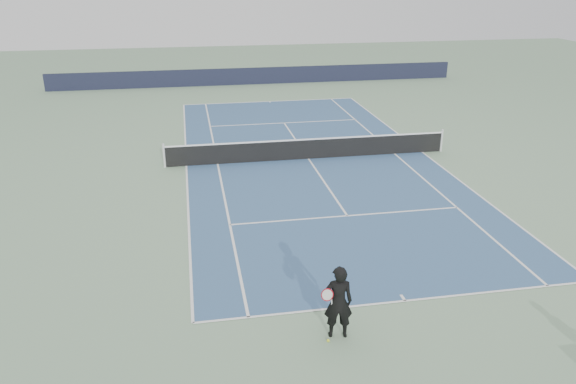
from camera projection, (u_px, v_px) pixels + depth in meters
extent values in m
plane|color=gray|center=(308.00, 159.00, 25.50)|extent=(80.00, 80.00, 0.00)
cube|color=#35567F|center=(308.00, 159.00, 25.50)|extent=(10.97, 23.77, 0.01)
cylinder|color=silver|center=(164.00, 156.00, 24.24)|extent=(0.10, 0.10, 1.07)
cylinder|color=silver|center=(442.00, 140.00, 26.36)|extent=(0.10, 0.10, 1.07)
cube|color=black|center=(309.00, 149.00, 25.33)|extent=(12.80, 0.03, 0.90)
cube|color=white|center=(309.00, 139.00, 25.15)|extent=(12.80, 0.04, 0.06)
cube|color=black|center=(257.00, 76.00, 41.60)|extent=(30.00, 0.25, 1.20)
imported|color=black|center=(338.00, 302.00, 12.96)|extent=(0.76, 0.59, 1.86)
torus|color=#A10D19|center=(327.00, 295.00, 12.77)|extent=(0.34, 0.18, 0.36)
cylinder|color=white|center=(327.00, 295.00, 12.77)|extent=(0.29, 0.14, 0.32)
cylinder|color=white|center=(332.00, 303.00, 12.92)|extent=(0.08, 0.13, 0.27)
sphere|color=yellow|center=(328.00, 340.00, 13.06)|extent=(0.07, 0.07, 0.07)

